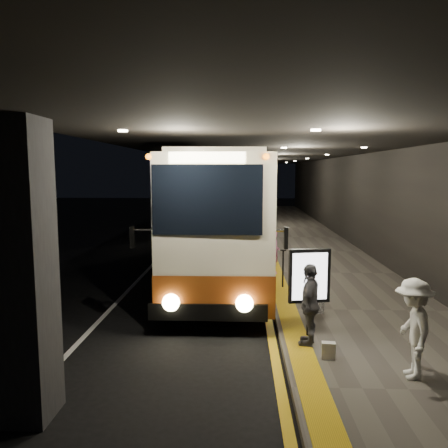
{
  "coord_description": "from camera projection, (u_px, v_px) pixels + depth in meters",
  "views": [
    {
      "loc": [
        1.68,
        -14.02,
        3.65
      ],
      "look_at": [
        1.02,
        2.0,
        1.7
      ],
      "focal_mm": 35.0,
      "sensor_mm": 36.0,
      "label": 1
    }
  ],
  "objects": [
    {
      "name": "support_columns",
      "position": [
        166.0,
        206.0,
        18.18
      ],
      "size": [
        0.8,
        24.8,
        4.4
      ],
      "color": "black",
      "rests_on": "ground"
    },
    {
      "name": "coach_second",
      "position": [
        231.0,
        195.0,
        32.93
      ],
      "size": [
        2.71,
        12.44,
        3.91
      ],
      "rotation": [
        0.0,
        0.0,
        -0.01
      ],
      "color": "beige",
      "rests_on": "ground"
    },
    {
      "name": "info_sign",
      "position": [
        309.0,
        278.0,
        9.18
      ],
      "size": [
        0.89,
        0.27,
        1.88
      ],
      "rotation": [
        0.0,
        0.0,
        0.19
      ],
      "color": "black",
      "rests_on": "sidewalk"
    },
    {
      "name": "stanchion_post",
      "position": [
        283.0,
        269.0,
        13.15
      ],
      "size": [
        0.05,
        0.05,
        1.15
      ],
      "primitive_type": "cylinder",
      "color": "black",
      "rests_on": "sidewalk"
    },
    {
      "name": "passenger_boarding",
      "position": [
        274.0,
        252.0,
        14.96
      ],
      "size": [
        0.4,
        0.57,
        1.5
      ],
      "primitive_type": "imported",
      "rotation": [
        0.0,
        0.0,
        1.66
      ],
      "color": "#D061A0",
      "rests_on": "sidewalk"
    },
    {
      "name": "bag_plain",
      "position": [
        329.0,
        351.0,
        8.17
      ],
      "size": [
        0.27,
        0.17,
        0.32
      ],
      "primitive_type": "cube",
      "rotation": [
        0.0,
        0.0,
        -0.11
      ],
      "color": "silver",
      "rests_on": "sidewalk"
    },
    {
      "name": "coach_main",
      "position": [
        221.0,
        219.0,
        15.71
      ],
      "size": [
        2.96,
        13.08,
        4.06
      ],
      "rotation": [
        0.0,
        0.0,
        0.02
      ],
      "color": "beige",
      "rests_on": "ground"
    },
    {
      "name": "passenger_waiting_grey",
      "position": [
        310.0,
        304.0,
        8.78
      ],
      "size": [
        0.76,
        1.08,
        1.67
      ],
      "primitive_type": "imported",
      "rotation": [
        0.0,
        0.0,
        -1.86
      ],
      "color": "#47464A",
      "rests_on": "sidewalk"
    },
    {
      "name": "tactile_strip",
      "position": [
        268.0,
        251.0,
        19.24
      ],
      "size": [
        0.5,
        50.0,
        0.01
      ],
      "primitive_type": "cube",
      "color": "gold",
      "rests_on": "sidewalk"
    },
    {
      "name": "lane_line_white",
      "position": [
        164.0,
        253.0,
        19.45
      ],
      "size": [
        0.12,
        50.0,
        0.01
      ],
      "primitive_type": "cube",
      "color": "silver",
      "rests_on": "ground"
    },
    {
      "name": "bag_polka",
      "position": [
        318.0,
        306.0,
        10.82
      ],
      "size": [
        0.31,
        0.18,
        0.35
      ],
      "primitive_type": "cube",
      "rotation": [
        0.0,
        0.0,
        -0.19
      ],
      "color": "black",
      "rests_on": "sidewalk"
    },
    {
      "name": "terminal_wall",
      "position": [
        366.0,
        186.0,
        18.73
      ],
      "size": [
        0.1,
        50.0,
        6.0
      ],
      "primitive_type": "cube",
      "color": "black",
      "rests_on": "ground"
    },
    {
      "name": "canopy",
      "position": [
        261.0,
        149.0,
        18.72
      ],
      "size": [
        9.0,
        50.0,
        0.4
      ],
      "primitive_type": "cube",
      "color": "black",
      "rests_on": "support_columns"
    },
    {
      "name": "passenger_waiting_white",
      "position": [
        413.0,
        328.0,
        7.37
      ],
      "size": [
        0.65,
        1.16,
        1.71
      ],
      "primitive_type": "imported",
      "rotation": [
        0.0,
        0.0,
        -1.7
      ],
      "color": "white",
      "rests_on": "sidewalk"
    },
    {
      "name": "sidewalk",
      "position": [
        311.0,
        253.0,
        19.17
      ],
      "size": [
        4.5,
        50.0,
        0.15
      ],
      "primitive_type": "cube",
      "color": "#514C44",
      "rests_on": "ground"
    },
    {
      "name": "kerb_stripe_yellow",
      "position": [
        257.0,
        254.0,
        19.28
      ],
      "size": [
        0.18,
        50.0,
        0.01
      ],
      "primitive_type": "cube",
      "color": "gold",
      "rests_on": "ground"
    },
    {
      "name": "ground",
      "position": [
        191.0,
        282.0,
        14.42
      ],
      "size": [
        90.0,
        90.0,
        0.0
      ],
      "primitive_type": "plane",
      "color": "black"
    }
  ]
}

